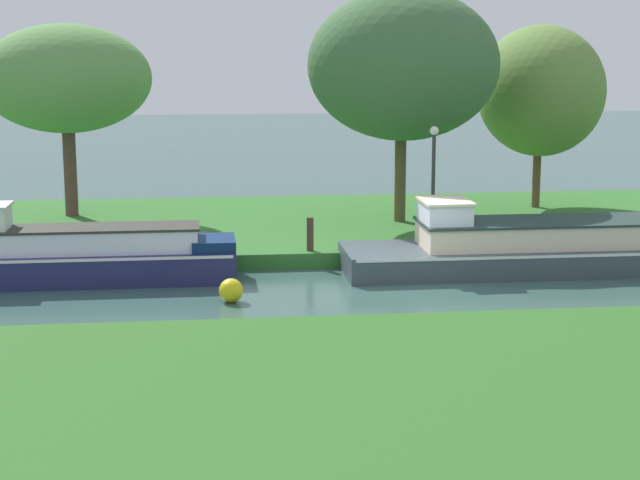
% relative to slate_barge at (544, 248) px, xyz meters
% --- Properties ---
extents(ground_plane, '(120.00, 120.00, 0.00)m').
position_rel_slate_barge_xyz_m(ground_plane, '(-3.64, -1.20, -0.56)').
color(ground_plane, '#35564F').
extents(riverbank_far, '(72.00, 10.00, 0.40)m').
position_rel_slate_barge_xyz_m(riverbank_far, '(-3.64, 5.80, -0.36)').
color(riverbank_far, '#316D2A').
rests_on(riverbank_far, ground_plane).
extents(riverbank_near, '(72.00, 10.00, 0.40)m').
position_rel_slate_barge_xyz_m(riverbank_near, '(-3.64, -10.20, -0.36)').
color(riverbank_near, '#2E6424').
rests_on(riverbank_near, ground_plane).
extents(slate_barge, '(10.54, 2.40, 1.85)m').
position_rel_slate_barge_xyz_m(slate_barge, '(0.00, 0.00, 0.00)').
color(slate_barge, '#3E4A50').
rests_on(slate_barge, ground_plane).
extents(navy_narrowboat, '(7.60, 1.69, 1.93)m').
position_rel_slate_barge_xyz_m(navy_narrowboat, '(-11.58, -0.00, 0.09)').
color(navy_narrowboat, navy).
rests_on(navy_narrowboat, ground_plane).
extents(willow_tree_left, '(5.15, 3.96, 5.82)m').
position_rel_slate_barge_xyz_m(willow_tree_left, '(-12.50, 7.35, 4.00)').
color(willow_tree_left, brown).
rests_on(willow_tree_left, riverbank_far).
extents(willow_tree_centre, '(5.58, 4.60, 6.80)m').
position_rel_slate_barge_xyz_m(willow_tree_centre, '(-2.65, 5.02, 4.44)').
color(willow_tree_centre, brown).
rests_on(willow_tree_centre, riverbank_far).
extents(willow_tree_right, '(3.96, 4.79, 5.82)m').
position_rel_slate_barge_xyz_m(willow_tree_right, '(2.24, 7.35, 3.58)').
color(willow_tree_right, brown).
rests_on(willow_tree_right, riverbank_far).
extents(lamp_post, '(0.24, 0.24, 3.08)m').
position_rel_slate_barge_xyz_m(lamp_post, '(-2.40, 2.09, 1.76)').
color(lamp_post, '#333338').
rests_on(lamp_post, riverbank_far).
extents(mooring_post_near, '(0.18, 0.18, 0.87)m').
position_rel_slate_barge_xyz_m(mooring_post_near, '(-5.80, 1.16, 0.27)').
color(mooring_post_near, '#452F25').
rests_on(mooring_post_near, riverbank_far).
extents(channel_buoy, '(0.54, 0.54, 0.54)m').
position_rel_slate_barge_xyz_m(channel_buoy, '(-7.94, -2.36, -0.30)').
color(channel_buoy, yellow).
rests_on(channel_buoy, ground_plane).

